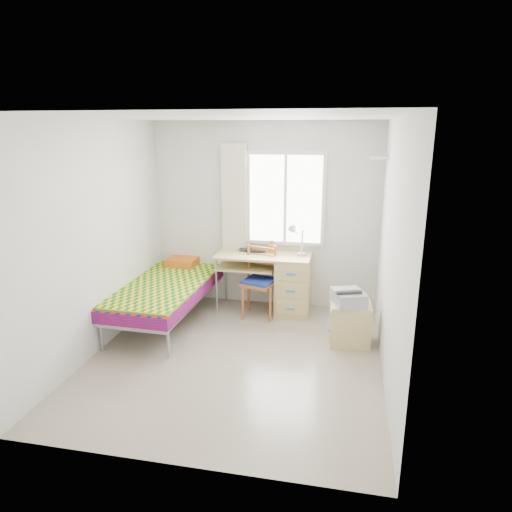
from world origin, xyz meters
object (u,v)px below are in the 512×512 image
Objects in this scene: cabinet at (350,323)px; printer at (349,297)px; desk at (288,282)px; chair at (260,277)px; bed at (168,287)px.

printer is (-0.03, -0.03, 0.34)m from cabinet.
printer is at bearing -143.45° from cabinet.
desk is 0.41m from chair.
cabinet is (2.40, -0.27, -0.20)m from bed.
chair is 2.01× the size of printer.
printer is (0.82, -0.85, 0.15)m from desk.
bed reaches higher than printer.
desk is (1.54, 0.56, -0.01)m from bed.
cabinet is (0.85, -0.83, -0.19)m from desk.
bed is 4.56× the size of printer.
chair is 1.90× the size of cabinet.
bed is at bearing 152.89° from printer.
desk is at bearing 132.58° from cabinet.
chair reaches higher than printer.
chair is (-0.36, -0.17, 0.10)m from desk.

